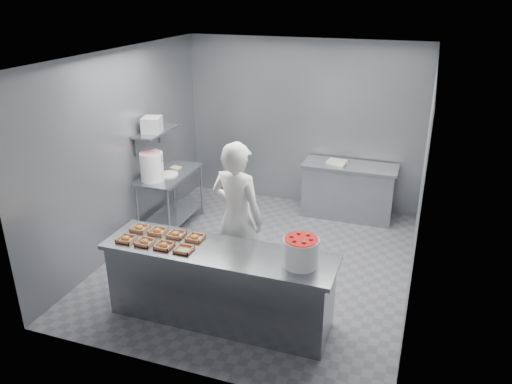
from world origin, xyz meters
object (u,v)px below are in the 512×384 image
(tray_1, at_px, (145,242))
(tray_3, at_px, (184,249))
(tray_5, at_px, (158,231))
(tray_7, at_px, (195,237))
(strawberry_tub, at_px, (301,251))
(glaze_bucket, at_px, (152,166))
(tray_0, at_px, (126,239))
(tray_6, at_px, (176,234))
(back_counter, at_px, (348,191))
(service_counter, at_px, (219,285))
(worker, at_px, (237,218))
(tray_2, at_px, (164,246))
(prep_table, at_px, (171,192))
(appliance, at_px, (152,125))
(tray_4, at_px, (140,228))

(tray_1, xyz_separation_m, tray_3, (0.48, 0.00, -0.00))
(tray_1, relative_size, tray_5, 1.00)
(tray_7, distance_m, strawberry_tub, 1.28)
(tray_1, xyz_separation_m, glaze_bucket, (-0.91, 1.75, 0.20))
(tray_0, distance_m, tray_7, 0.77)
(tray_3, relative_size, tray_6, 1.00)
(back_counter, relative_size, strawberry_tub, 4.07)
(tray_6, bearing_deg, service_counter, -13.66)
(tray_0, distance_m, worker, 1.32)
(tray_6, bearing_deg, worker, 46.22)
(back_counter, distance_m, tray_2, 3.73)
(prep_table, distance_m, glaze_bucket, 0.64)
(tray_5, relative_size, tray_7, 1.00)
(worker, height_order, appliance, worker)
(worker, bearing_deg, tray_3, 83.01)
(tray_3, xyz_separation_m, tray_6, (-0.24, 0.28, 0.00))
(tray_3, distance_m, tray_7, 0.28)
(prep_table, height_order, worker, worker)
(worker, bearing_deg, tray_2, 69.73)
(service_counter, bearing_deg, worker, 94.10)
(service_counter, relative_size, worker, 1.35)
(tray_6, relative_size, glaze_bucket, 0.36)
(tray_1, distance_m, tray_5, 0.28)
(tray_1, distance_m, glaze_bucket, 1.99)
(tray_5, xyz_separation_m, appliance, (-0.99, 1.70, 0.75))
(prep_table, height_order, tray_0, tray_0)
(tray_2, height_order, tray_7, same)
(tray_7, bearing_deg, tray_5, 180.00)
(strawberry_tub, bearing_deg, back_counter, 90.33)
(tray_1, distance_m, tray_6, 0.37)
(service_counter, xyz_separation_m, tray_2, (-0.59, -0.14, 0.47))
(back_counter, xyz_separation_m, tray_7, (-1.25, -3.11, 0.47))
(tray_6, xyz_separation_m, strawberry_tub, (1.50, -0.15, 0.14))
(prep_table, distance_m, tray_7, 2.25)
(prep_table, bearing_deg, tray_3, -58.01)
(tray_5, xyz_separation_m, tray_6, (0.24, 0.00, 0.00))
(back_counter, distance_m, tray_7, 3.38)
(tray_5, xyz_separation_m, strawberry_tub, (1.74, -0.15, 0.14))
(back_counter, bearing_deg, tray_4, -122.32)
(tray_5, height_order, tray_7, same)
(tray_3, xyz_separation_m, tray_7, (-0.00, 0.28, 0.00))
(glaze_bucket, bearing_deg, appliance, 109.49)
(tray_4, bearing_deg, tray_6, 0.00)
(service_counter, distance_m, tray_4, 1.17)
(tray_1, height_order, tray_5, same)
(tray_6, distance_m, worker, 0.78)
(appliance, bearing_deg, tray_7, -64.04)
(tray_6, bearing_deg, prep_table, 120.48)
(worker, xyz_separation_m, glaze_bucket, (-1.69, 0.91, 0.16))
(back_counter, relative_size, tray_1, 8.01)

